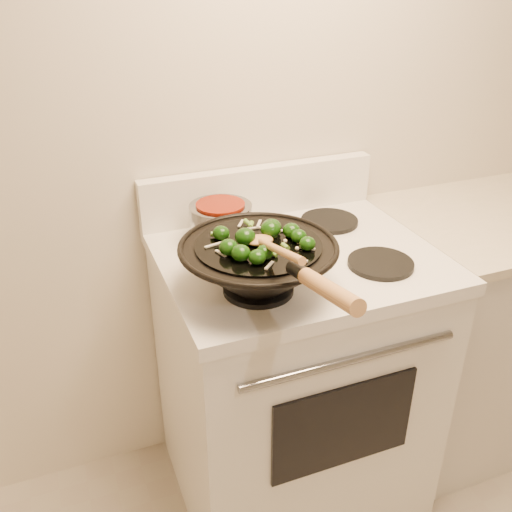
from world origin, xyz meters
name	(u,v)px	position (x,y,z in m)	size (l,w,h in m)	color
stove	(293,375)	(-0.29, 1.17, 0.47)	(0.78, 0.67, 1.08)	white
counter_unit	(490,322)	(0.54, 1.20, 0.46)	(0.84, 0.62, 0.91)	silver
wok	(259,264)	(-0.47, 1.02, 1.00)	(0.40, 0.66, 0.23)	black
stirfry	(260,239)	(-0.47, 1.01, 1.07)	(0.25, 0.29, 0.04)	#0F3408
wooden_spoon	(270,246)	(-0.47, 0.94, 1.09)	(0.07, 0.31, 0.11)	#B27C46
saucepan	(221,221)	(-0.47, 1.32, 0.99)	(0.18, 0.29, 0.11)	gray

